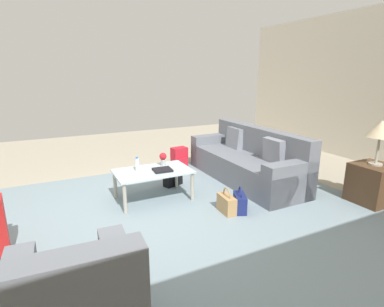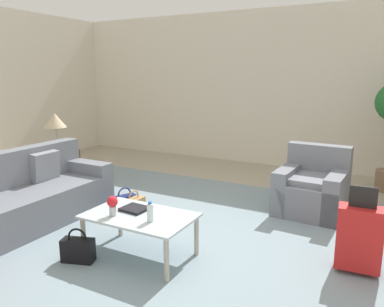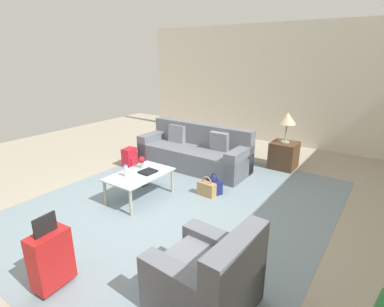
{
  "view_description": "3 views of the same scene",
  "coord_description": "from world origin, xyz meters",
  "px_view_note": "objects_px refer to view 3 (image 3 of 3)",
  "views": [
    {
      "loc": [
        0.93,
        3.48,
        1.82
      ],
      "look_at": [
        -0.86,
        -0.13,
        0.74
      ],
      "focal_mm": 28.0,
      "sensor_mm": 36.0,
      "label": 1
    },
    {
      "loc": [
        1.76,
        -3.4,
        1.85
      ],
      "look_at": [
        -0.22,
        0.29,
        0.96
      ],
      "focal_mm": 35.0,
      "sensor_mm": 36.0,
      "label": 2
    },
    {
      "loc": [
        2.87,
        2.84,
        2.34
      ],
      "look_at": [
        -0.68,
        0.37,
        0.89
      ],
      "focal_mm": 28.0,
      "sensor_mm": 36.0,
      "label": 3
    }
  ],
  "objects_px": {
    "coffee_table": "(140,177)",
    "handbag_black": "(143,177)",
    "couch": "(195,153)",
    "handbag_tan": "(207,189)",
    "table_lamp": "(287,119)",
    "handbag_navy": "(214,186)",
    "water_bottle": "(126,171)",
    "coffee_table_book": "(148,172)",
    "backpack_red": "(130,157)",
    "suitcase_red": "(51,258)",
    "side_table": "(284,155)",
    "armchair": "(209,282)",
    "flower_vase": "(142,161)"
  },
  "relations": [
    {
      "from": "coffee_table",
      "to": "handbag_black",
      "type": "height_order",
      "value": "coffee_table"
    },
    {
      "from": "couch",
      "to": "handbag_tan",
      "type": "xyz_separation_m",
      "value": [
        1.06,
        0.96,
        -0.18
      ]
    },
    {
      "from": "table_lamp",
      "to": "handbag_navy",
      "type": "bearing_deg",
      "value": -17.5
    },
    {
      "from": "water_bottle",
      "to": "handbag_tan",
      "type": "relative_size",
      "value": 0.57
    },
    {
      "from": "coffee_table",
      "to": "coffee_table_book",
      "type": "bearing_deg",
      "value": 146.31
    },
    {
      "from": "coffee_table",
      "to": "handbag_black",
      "type": "relative_size",
      "value": 3.07
    },
    {
      "from": "water_bottle",
      "to": "handbag_tan",
      "type": "distance_m",
      "value": 1.4
    },
    {
      "from": "backpack_red",
      "to": "handbag_navy",
      "type": "bearing_deg",
      "value": 87.78
    },
    {
      "from": "table_lamp",
      "to": "handbag_black",
      "type": "bearing_deg",
      "value": -39.25
    },
    {
      "from": "suitcase_red",
      "to": "handbag_tan",
      "type": "xyz_separation_m",
      "value": [
        -2.73,
        0.16,
        -0.23
      ]
    },
    {
      "from": "coffee_table",
      "to": "water_bottle",
      "type": "height_order",
      "value": "water_bottle"
    },
    {
      "from": "couch",
      "to": "suitcase_red",
      "type": "relative_size",
      "value": 2.85
    },
    {
      "from": "suitcase_red",
      "to": "water_bottle",
      "type": "bearing_deg",
      "value": -156.04
    },
    {
      "from": "side_table",
      "to": "suitcase_red",
      "type": "bearing_deg",
      "value": -9.46
    },
    {
      "from": "handbag_tan",
      "to": "backpack_red",
      "type": "xyz_separation_m",
      "value": [
        -0.27,
        -2.15,
        0.06
      ]
    },
    {
      "from": "water_bottle",
      "to": "handbag_tan",
      "type": "xyz_separation_m",
      "value": [
        -0.93,
        0.96,
        -0.42
      ]
    },
    {
      "from": "couch",
      "to": "coffee_table",
      "type": "relative_size",
      "value": 2.21
    },
    {
      "from": "armchair",
      "to": "side_table",
      "type": "relative_size",
      "value": 1.63
    },
    {
      "from": "table_lamp",
      "to": "handbag_tan",
      "type": "height_order",
      "value": "table_lamp"
    },
    {
      "from": "couch",
      "to": "coffee_table",
      "type": "xyz_separation_m",
      "value": [
        1.79,
        0.1,
        0.09
      ]
    },
    {
      "from": "side_table",
      "to": "suitcase_red",
      "type": "distance_m",
      "value": 4.87
    },
    {
      "from": "side_table",
      "to": "coffee_table",
      "type": "bearing_deg",
      "value": -28.18
    },
    {
      "from": "handbag_navy",
      "to": "backpack_red",
      "type": "distance_m",
      "value": 2.2
    },
    {
      "from": "suitcase_red",
      "to": "backpack_red",
      "type": "relative_size",
      "value": 2.12
    },
    {
      "from": "coffee_table",
      "to": "handbag_black",
      "type": "distance_m",
      "value": 0.68
    },
    {
      "from": "water_bottle",
      "to": "suitcase_red",
      "type": "height_order",
      "value": "suitcase_red"
    },
    {
      "from": "couch",
      "to": "backpack_red",
      "type": "bearing_deg",
      "value": -56.31
    },
    {
      "from": "coffee_table",
      "to": "coffee_table_book",
      "type": "relative_size",
      "value": 4.19
    },
    {
      "from": "armchair",
      "to": "side_table",
      "type": "xyz_separation_m",
      "value": [
        -4.1,
        -0.67,
        -0.02
      ]
    },
    {
      "from": "couch",
      "to": "backpack_red",
      "type": "distance_m",
      "value": 1.43
    },
    {
      "from": "handbag_tan",
      "to": "armchair",
      "type": "bearing_deg",
      "value": 32.71
    },
    {
      "from": "coffee_table_book",
      "to": "handbag_black",
      "type": "distance_m",
      "value": 0.69
    },
    {
      "from": "handbag_black",
      "to": "armchair",
      "type": "bearing_deg",
      "value": 55.22
    },
    {
      "from": "armchair",
      "to": "coffee_table_book",
      "type": "relative_size",
      "value": 3.54
    },
    {
      "from": "flower_vase",
      "to": "handbag_black",
      "type": "bearing_deg",
      "value": -136.29
    },
    {
      "from": "side_table",
      "to": "table_lamp",
      "type": "bearing_deg",
      "value": 0.0
    },
    {
      "from": "couch",
      "to": "flower_vase",
      "type": "distance_m",
      "value": 1.6
    },
    {
      "from": "water_bottle",
      "to": "handbag_navy",
      "type": "distance_m",
      "value": 1.56
    },
    {
      "from": "armchair",
      "to": "table_lamp",
      "type": "xyz_separation_m",
      "value": [
        -4.1,
        -0.67,
        0.77
      ]
    },
    {
      "from": "coffee_table_book",
      "to": "table_lamp",
      "type": "distance_m",
      "value": 3.09
    },
    {
      "from": "coffee_table",
      "to": "coffee_table_book",
      "type": "xyz_separation_m",
      "value": [
        -0.12,
        0.08,
        0.07
      ]
    },
    {
      "from": "couch",
      "to": "side_table",
      "type": "distance_m",
      "value": 1.89
    },
    {
      "from": "coffee_table_book",
      "to": "coffee_table",
      "type": "bearing_deg",
      "value": -29.95
    },
    {
      "from": "suitcase_red",
      "to": "couch",
      "type": "bearing_deg",
      "value": -168.1
    },
    {
      "from": "coffee_table_book",
      "to": "table_lamp",
      "type": "height_order",
      "value": "table_lamp"
    },
    {
      "from": "couch",
      "to": "suitcase_red",
      "type": "height_order",
      "value": "couch"
    },
    {
      "from": "table_lamp",
      "to": "coffee_table",
      "type": "bearing_deg",
      "value": -28.18
    },
    {
      "from": "water_bottle",
      "to": "flower_vase",
      "type": "bearing_deg",
      "value": -173.21
    },
    {
      "from": "handbag_tan",
      "to": "couch",
      "type": "bearing_deg",
      "value": -137.87
    },
    {
      "from": "handbag_black",
      "to": "couch",
      "type": "bearing_deg",
      "value": 167.28
    }
  ]
}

